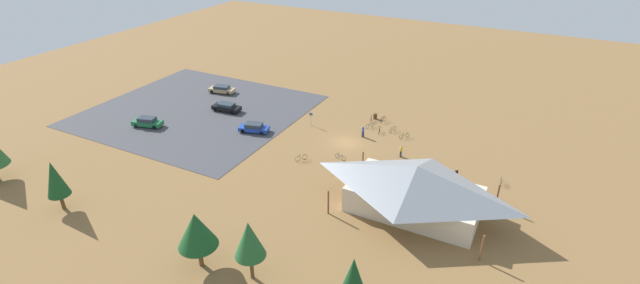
{
  "coord_description": "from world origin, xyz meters",
  "views": [
    {
      "loc": [
        -23.1,
        52.93,
        30.38
      ],
      "look_at": [
        2.44,
        3.54,
        1.2
      ],
      "focal_mm": 25.57,
      "sensor_mm": 36.0,
      "label": 1
    }
  ],
  "objects": [
    {
      "name": "car_black_inner_stall",
      "position": [
        22.15,
        -1.13,
        0.74
      ],
      "size": [
        4.88,
        2.28,
        1.38
      ],
      "color": "black",
      "rests_on": "parking_lot_asphalt"
    },
    {
      "name": "pine_mideast",
      "position": [
        -13.3,
        28.35,
        4.29
      ],
      "size": [
        2.72,
        2.72,
        6.6
      ],
      "color": "brown",
      "rests_on": "ground"
    },
    {
      "name": "pine_center",
      "position": [
        21.67,
        28.99,
        3.91
      ],
      "size": [
        2.41,
        2.41,
        6.03
      ],
      "color": "brown",
      "rests_on": "ground"
    },
    {
      "name": "ground",
      "position": [
        0.0,
        0.0,
        0.0
      ],
      "size": [
        160.0,
        160.0,
        0.0
      ],
      "primitive_type": "plane",
      "color": "olive",
      "rests_on": "ground"
    },
    {
      "name": "pine_east",
      "position": [
        1.93,
        28.94,
        4.15
      ],
      "size": [
        3.71,
        3.71,
        5.95
      ],
      "color": "brown",
      "rests_on": "ground"
    },
    {
      "name": "visitor_near_lot",
      "position": [
        -16.12,
        2.98,
        0.9
      ],
      "size": [
        0.4,
        0.39,
        1.72
      ],
      "color": "#2D3347",
      "rests_on": "ground"
    },
    {
      "name": "parking_lot_asphalt",
      "position": [
        26.66,
        0.87,
        0.03
      ],
      "size": [
        33.11,
        30.85,
        0.05
      ],
      "primitive_type": "cube",
      "color": "#424247",
      "rests_on": "ground"
    },
    {
      "name": "visitor_at_bikes",
      "position": [
        -8.16,
        0.3,
        0.91
      ],
      "size": [
        0.36,
        0.37,
        1.73
      ],
      "color": "#2D3347",
      "rests_on": "ground"
    },
    {
      "name": "bicycle_yellow_yard_right",
      "position": [
        3.27,
        7.34,
        0.4
      ],
      "size": [
        1.07,
        1.48,
        0.87
      ],
      "color": "black",
      "rests_on": "ground"
    },
    {
      "name": "visitor_crossing_yard",
      "position": [
        -1.34,
        -2.8,
        0.94
      ],
      "size": [
        0.4,
        0.4,
        1.79
      ],
      "color": "#2D3347",
      "rests_on": "ground"
    },
    {
      "name": "bicycle_red_edge_south",
      "position": [
        -3.0,
        -5.26,
        0.36
      ],
      "size": [
        0.57,
        1.64,
        0.83
      ],
      "color": "black",
      "rests_on": "ground"
    },
    {
      "name": "trash_bin",
      "position": [
        -0.64,
        -9.6,
        0.45
      ],
      "size": [
        0.6,
        0.6,
        0.9
      ],
      "primitive_type": "cylinder",
      "color": "brown",
      "rests_on": "ground"
    },
    {
      "name": "car_green_aisle_side",
      "position": [
        29.28,
        9.11,
        0.78
      ],
      "size": [
        4.84,
        2.87,
        1.49
      ],
      "color": "#1E6B3D",
      "rests_on": "parking_lot_asphalt"
    },
    {
      "name": "car_tan_near_entry",
      "position": [
        28.01,
        -7.37,
        0.71
      ],
      "size": [
        4.94,
        2.7,
        1.32
      ],
      "color": "tan",
      "rests_on": "parking_lot_asphalt"
    },
    {
      "name": "pine_far_east",
      "position": [
        -3.3,
        28.09,
        4.42
      ],
      "size": [
        2.83,
        2.83,
        6.26
      ],
      "color": "brown",
      "rests_on": "ground"
    },
    {
      "name": "lot_sign",
      "position": [
        7.27,
        -2.77,
        1.41
      ],
      "size": [
        0.56,
        0.08,
        2.2
      ],
      "color": "#99999E",
      "rests_on": "ground"
    },
    {
      "name": "bicycle_purple_near_sign",
      "position": [
        -0.4,
        -8.48,
        0.39
      ],
      "size": [
        0.63,
        1.62,
        0.91
      ],
      "color": "black",
      "rests_on": "ground"
    },
    {
      "name": "bicycle_teal_back_row",
      "position": [
        -1.12,
        -6.25,
        0.35
      ],
      "size": [
        0.82,
        1.5,
        0.81
      ],
      "color": "black",
      "rests_on": "ground"
    },
    {
      "name": "bicycle_black_trailside",
      "position": [
        -2.13,
        -9.1,
        0.4
      ],
      "size": [
        0.5,
        1.82,
        0.93
      ],
      "color": "black",
      "rests_on": "ground"
    },
    {
      "name": "bicycle_orange_lone_east",
      "position": [
        -4.68,
        -6.51,
        0.36
      ],
      "size": [
        0.61,
        1.7,
        0.82
      ],
      "color": "black",
      "rests_on": "ground"
    },
    {
      "name": "bicycle_green_by_bin",
      "position": [
        -6.85,
        -5.29,
        0.35
      ],
      "size": [
        1.07,
        1.41,
        0.8
      ],
      "color": "black",
      "rests_on": "ground"
    },
    {
      "name": "bike_pavilion",
      "position": [
        -13.24,
        11.32,
        3.18
      ],
      "size": [
        16.61,
        10.15,
        5.71
      ],
      "color": "beige",
      "rests_on": "ground"
    },
    {
      "name": "bicycle_silver_mid_cluster",
      "position": [
        -21.18,
        1.16,
        0.38
      ],
      "size": [
        0.48,
        1.67,
        0.82
      ],
      "color": "black",
      "rests_on": "ground"
    },
    {
      "name": "bicycle_blue_front_row",
      "position": [
        -1.27,
        4.72,
        0.37
      ],
      "size": [
        1.73,
        0.55,
        0.82
      ],
      "color": "black",
      "rests_on": "ground"
    },
    {
      "name": "car_blue_second_row",
      "position": [
        13.76,
        3.12,
        0.73
      ],
      "size": [
        4.74,
        2.95,
        1.36
      ],
      "color": "#1E42B2",
      "rests_on": "parking_lot_asphalt"
    }
  ]
}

